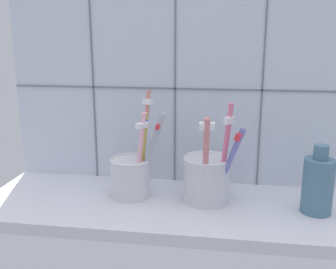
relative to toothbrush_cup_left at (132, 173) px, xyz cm
name	(u,v)px	position (x,y,z in cm)	size (l,w,h in cm)	color
counter_slab	(166,208)	(6.40, -2.17, -5.32)	(64.00, 22.00, 2.00)	silver
tile_wall_back	(176,76)	(6.40, 9.83, 16.18)	(64.00, 2.20, 45.00)	silver
toothbrush_cup_left	(132,173)	(0.00, 0.00, 0.00)	(10.09, 8.07, 18.69)	silver
toothbrush_cup_right	(208,177)	(13.30, -0.23, 0.12)	(10.37, 9.90, 17.58)	silver
ceramic_vase	(318,184)	(31.04, -1.88, 0.51)	(4.89, 4.89, 11.31)	slate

